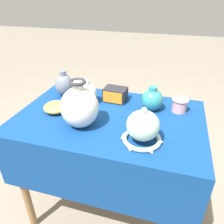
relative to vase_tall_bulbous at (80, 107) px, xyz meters
name	(u,v)px	position (x,y,z in m)	size (l,w,h in m)	color
ground_plane	(110,206)	(0.12, 0.13, -0.89)	(14.00, 14.00, 0.00)	gray
display_table	(109,132)	(0.12, 0.11, -0.21)	(1.04, 0.68, 0.78)	olive
vase_tall_bulbous	(80,107)	(0.00, 0.00, 0.00)	(0.19, 0.19, 0.25)	white
vase_dome_bell	(143,128)	(0.33, -0.05, -0.04)	(0.20, 0.19, 0.18)	#A8CCB7
mosaic_tile_box	(115,94)	(0.09, 0.33, -0.07)	(0.15, 0.12, 0.08)	#232328
cup_wide_rose	(180,104)	(0.49, 0.29, -0.07)	(0.09, 0.09, 0.08)	#D19399
jar_round_slate	(64,85)	(-0.24, 0.30, -0.03)	(0.12, 0.12, 0.17)	slate
bowl_shallow_ochre	(56,107)	(-0.20, 0.09, -0.08)	(0.14, 0.14, 0.06)	gold
jar_round_porcelain	(87,93)	(-0.06, 0.25, -0.04)	(0.12, 0.12, 0.15)	white
jar_round_teal	(152,100)	(0.33, 0.27, -0.04)	(0.12, 0.12, 0.14)	teal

